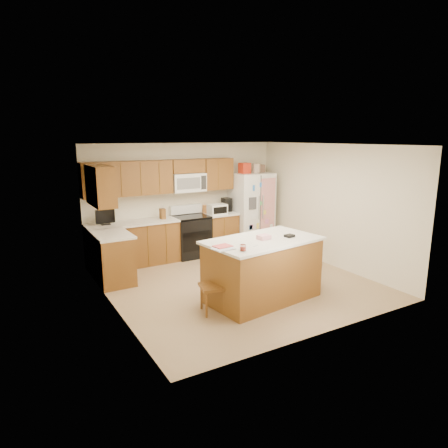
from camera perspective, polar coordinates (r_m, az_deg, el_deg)
ground at (r=7.46m, az=1.81°, el=-8.33°), size 4.50×4.50×0.00m
room_shell at (r=7.07m, az=1.89°, el=2.65°), size 4.60×4.60×2.52m
cabinetry at (r=8.35m, az=-10.46°, el=0.29°), size 3.36×1.56×2.15m
stove at (r=8.94m, az=-4.74°, el=-1.64°), size 0.76×0.65×1.13m
refrigerator at (r=9.55m, az=3.91°, el=2.04°), size 0.90×0.79×2.04m
island at (r=6.60m, az=5.49°, el=-6.43°), size 2.00×1.31×1.11m
windsor_chair_left at (r=6.12m, az=-1.42°, el=-8.80°), size 0.45×0.46×0.90m
windsor_chair_back at (r=7.09m, az=1.91°, el=-5.53°), size 0.50×0.49×0.97m
windsor_chair_right at (r=7.21m, az=11.73°, el=-5.75°), size 0.47×0.48×0.89m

